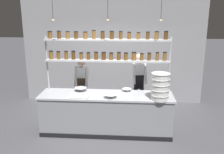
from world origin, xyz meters
TOP-DOWN VIEW (x-y plane):
  - ground_plane at (0.00, 0.00)m, footprint 40.00×40.00m
  - back_wall at (0.00, 2.14)m, footprint 5.41×0.12m
  - prep_counter at (0.00, -0.00)m, footprint 3.01×0.76m
  - spice_shelf_unit at (-0.01, 0.33)m, footprint 2.90×0.28m
  - chef_left at (-0.70, 0.79)m, footprint 0.36×0.29m
  - chef_center at (0.76, 0.83)m, footprint 0.40×0.32m
  - container_stack at (1.17, -0.24)m, footprint 0.40×0.40m
  - cutting_board at (-0.56, -0.22)m, footprint 0.40×0.26m
  - prep_bowl_near_left at (0.12, -0.20)m, footprint 0.29×0.29m
  - prep_bowl_center_front at (0.46, 0.27)m, footprint 0.22×0.22m
  - prep_bowl_center_back at (-0.62, 0.20)m, footprint 0.29×0.29m
  - serving_cup_front at (1.07, 0.15)m, footprint 0.09×0.09m
  - pendant_light_row at (0.02, 0.00)m, footprint 2.33×0.07m

SIDE VIEW (x-z plane):
  - ground_plane at x=0.00m, z-range 0.00..0.00m
  - prep_counter at x=0.00m, z-range 0.00..0.92m
  - chef_left at x=-0.70m, z-range 0.11..1.69m
  - cutting_board at x=-0.56m, z-range 0.92..0.94m
  - prep_bowl_center_front at x=0.46m, z-range 0.92..0.98m
  - prep_bowl_center_back at x=-0.62m, z-range 0.92..1.00m
  - prep_bowl_near_left at x=0.12m, z-range 0.92..1.00m
  - serving_cup_front at x=1.07m, z-range 0.92..1.02m
  - chef_center at x=0.76m, z-range 0.14..1.86m
  - container_stack at x=1.17m, z-range 0.92..1.50m
  - back_wall at x=0.00m, z-range 0.00..3.19m
  - spice_shelf_unit at x=-0.01m, z-range 0.68..3.01m
  - pendant_light_row at x=0.02m, z-range 2.26..2.89m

